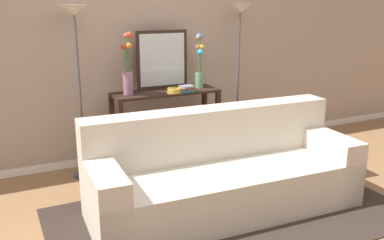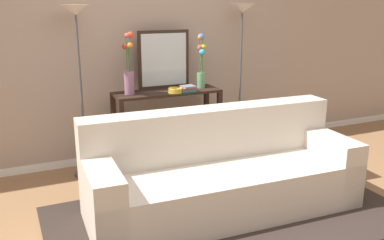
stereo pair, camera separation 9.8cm
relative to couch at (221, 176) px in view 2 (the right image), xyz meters
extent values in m
cube|color=white|center=(-0.21, 1.65, -0.27)|extent=(12.00, 0.15, 0.09)
cube|color=tan|center=(-0.21, 1.65, 1.04)|extent=(12.00, 0.14, 2.53)
cube|color=#332823|center=(0.00, -0.16, -0.31)|extent=(3.03, 1.67, 0.01)
cube|color=beige|center=(0.00, -0.06, -0.11)|extent=(2.40, 0.94, 0.42)
cube|color=beige|center=(0.01, 0.23, 0.33)|extent=(2.38, 0.35, 0.46)
cube|color=beige|center=(-1.07, -0.02, -0.02)|extent=(0.27, 0.86, 0.60)
cube|color=beige|center=(1.06, -0.10, -0.02)|extent=(0.27, 0.86, 0.60)
cube|color=black|center=(-0.02, 1.25, 0.51)|extent=(1.19, 0.39, 0.03)
cube|color=black|center=(-0.02, 1.25, -0.17)|extent=(1.10, 0.33, 0.01)
cube|color=black|center=(-0.59, 1.09, 0.09)|extent=(0.05, 0.05, 0.82)
cube|color=black|center=(0.55, 1.09, 0.09)|extent=(0.05, 0.05, 0.82)
cube|color=black|center=(-0.59, 1.42, 0.09)|extent=(0.05, 0.05, 0.82)
cube|color=black|center=(0.55, 1.42, 0.09)|extent=(0.05, 0.05, 0.82)
cylinder|color=#4C4C51|center=(-0.95, 1.29, -0.31)|extent=(0.26, 0.26, 0.02)
cylinder|color=#4C4C51|center=(-0.95, 1.29, 0.53)|extent=(0.02, 0.02, 1.65)
cone|color=silver|center=(-0.95, 1.29, 1.40)|extent=(0.28, 0.28, 0.10)
cylinder|color=#4C4C51|center=(0.94, 1.29, -0.31)|extent=(0.26, 0.26, 0.02)
cylinder|color=#4C4C51|center=(0.94, 1.29, 0.53)|extent=(0.02, 0.02, 1.65)
cone|color=silver|center=(0.94, 1.29, 1.41)|extent=(0.28, 0.28, 0.10)
cube|color=black|center=(0.01, 1.42, 0.85)|extent=(0.60, 0.02, 0.65)
cube|color=silver|center=(0.01, 1.41, 0.85)|extent=(0.53, 0.01, 0.58)
cylinder|color=gray|center=(-0.44, 1.26, 0.65)|extent=(0.11, 0.11, 0.25)
cylinder|color=#3D7538|center=(-0.44, 1.25, 0.91)|extent=(0.03, 0.02, 0.27)
sphere|color=orange|center=(-0.42, 1.23, 1.05)|extent=(0.06, 0.06, 0.06)
cylinder|color=#3D7538|center=(-0.43, 1.26, 0.96)|extent=(0.01, 0.04, 0.37)
sphere|color=#E1412B|center=(-0.41, 1.27, 1.15)|extent=(0.07, 0.07, 0.07)
cylinder|color=#3D7538|center=(-0.46, 1.26, 0.90)|extent=(0.01, 0.02, 0.26)
sphere|color=red|center=(-0.48, 1.26, 1.03)|extent=(0.05, 0.05, 0.05)
cylinder|color=#3D7538|center=(-0.45, 1.25, 0.96)|extent=(0.05, 0.02, 0.37)
sphere|color=#CA5343|center=(-0.46, 1.23, 1.15)|extent=(0.05, 0.05, 0.05)
cylinder|color=#669E6B|center=(0.41, 1.27, 0.61)|extent=(0.09, 0.09, 0.17)
cylinder|color=#3D7538|center=(0.41, 1.28, 0.90)|extent=(0.04, 0.02, 0.40)
sphere|color=#4E78E6|center=(0.42, 1.30, 1.10)|extent=(0.07, 0.07, 0.07)
cylinder|color=#3D7538|center=(0.41, 1.28, 0.84)|extent=(0.04, 0.01, 0.28)
sphere|color=#DD4D3A|center=(0.41, 1.30, 0.98)|extent=(0.07, 0.07, 0.07)
cylinder|color=#3D7538|center=(0.40, 1.26, 0.82)|extent=(0.03, 0.01, 0.24)
sphere|color=#33A8DA|center=(0.40, 1.24, 0.94)|extent=(0.07, 0.07, 0.07)
cylinder|color=#3D7538|center=(0.39, 1.26, 0.90)|extent=(0.03, 0.04, 0.39)
sphere|color=#C4742B|center=(0.38, 1.25, 1.10)|extent=(0.04, 0.04, 0.04)
cylinder|color=#3D7538|center=(0.42, 1.26, 0.85)|extent=(0.04, 0.04, 0.30)
sphere|color=gold|center=(0.43, 1.25, 1.00)|extent=(0.05, 0.05, 0.05)
cylinder|color=gold|center=(0.03, 1.13, 0.55)|extent=(0.16, 0.16, 0.04)
torus|color=gold|center=(0.03, 1.13, 0.58)|extent=(0.16, 0.16, 0.01)
cube|color=#1E7075|center=(0.17, 1.14, 0.54)|extent=(0.18, 0.15, 0.03)
cube|color=#BC3328|center=(0.18, 1.14, 0.56)|extent=(0.16, 0.14, 0.02)
cube|color=slate|center=(0.18, 1.13, 0.58)|extent=(0.16, 0.15, 0.02)
cube|color=navy|center=(-0.49, 1.25, -0.27)|extent=(0.03, 0.16, 0.10)
cube|color=silver|center=(-0.45, 1.25, -0.26)|extent=(0.05, 0.13, 0.11)
cube|color=#BC3328|center=(-0.40, 1.25, -0.26)|extent=(0.05, 0.18, 0.12)
cube|color=slate|center=(-0.36, 1.25, -0.26)|extent=(0.04, 0.16, 0.11)
cube|color=#1E7075|center=(-0.32, 1.25, -0.27)|extent=(0.03, 0.15, 0.10)
cube|color=#2D2D33|center=(-0.29, 1.25, -0.27)|extent=(0.03, 0.14, 0.10)
cube|color=maroon|center=(-0.26, 1.25, -0.26)|extent=(0.03, 0.14, 0.11)
cube|color=#B77F33|center=(-0.21, 1.25, -0.26)|extent=(0.05, 0.18, 0.12)
cube|color=tan|center=(-0.16, 1.25, -0.26)|extent=(0.05, 0.16, 0.12)
cube|color=#236033|center=(-0.11, 1.25, -0.26)|extent=(0.05, 0.18, 0.11)
camera|label=1|loc=(-1.76, -3.03, 1.48)|focal=39.84mm
camera|label=2|loc=(-1.67, -3.07, 1.48)|focal=39.84mm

